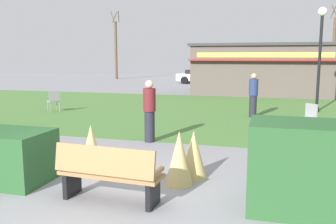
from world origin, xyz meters
TOP-DOWN VIEW (x-y plane):
  - ground_plane at (0.00, 0.00)m, footprint 80.00×80.00m
  - lawn_patch at (0.00, 9.94)m, footprint 36.00×12.00m
  - park_bench at (-0.11, -0.17)m, footprint 1.73×0.62m
  - hedge_right at (3.06, 0.35)m, footprint 2.05×1.10m
  - ornamental_grass_behind_left at (-1.20, 1.33)m, footprint 0.51×0.51m
  - ornamental_grass_behind_right at (0.78, 0.92)m, footprint 0.51×0.51m
  - ornamental_grass_behind_center at (0.95, 1.39)m, footprint 0.52×0.52m
  - lamppost_far at (4.25, 11.02)m, footprint 0.36×0.36m
  - food_kiosk at (1.86, 18.05)m, footprint 8.63×4.63m
  - cafe_chair_west at (3.49, 6.43)m, footprint 0.62×0.62m
  - cafe_chair_east at (-6.39, 7.96)m, footprint 0.62×0.62m
  - person_strolling at (1.71, 8.89)m, footprint 0.34×0.34m
  - person_standing at (-0.81, 3.96)m, footprint 0.34×0.34m
  - parked_car_west_slot at (-3.34, 25.58)m, footprint 4.35×2.35m
  - parked_car_center_slot at (1.86, 25.58)m, footprint 4.28×2.22m
  - parked_car_east_slot at (7.01, 25.58)m, footprint 4.24×2.14m
  - tree_left_bg at (-13.11, 29.67)m, footprint 0.91×0.96m
  - tree_center_bg at (7.73, 30.69)m, footprint 0.91×0.96m

SIDE VIEW (x-z plane):
  - ground_plane at x=0.00m, z-range 0.00..0.00m
  - lawn_patch at x=0.00m, z-range 0.00..0.01m
  - ornamental_grass_behind_center at x=0.95m, z-range 0.00..0.91m
  - ornamental_grass_behind_left at x=-1.20m, z-range 0.00..0.93m
  - park_bench at x=-0.11m, z-range 0.01..0.96m
  - ornamental_grass_behind_right at x=0.78m, z-range 0.00..1.00m
  - cafe_chair_west at x=3.49m, z-range 0.08..0.97m
  - cafe_chair_east at x=-6.39m, z-range 0.08..0.97m
  - parked_car_west_slot at x=-3.34m, z-range 0.04..1.24m
  - parked_car_center_slot at x=1.86m, z-range 0.04..1.24m
  - parked_car_east_slot at x=7.01m, z-range 0.04..1.24m
  - hedge_right at x=3.06m, z-range 0.00..1.36m
  - person_strolling at x=1.71m, z-range 0.02..1.71m
  - person_standing at x=-0.81m, z-range 0.02..1.71m
  - food_kiosk at x=1.86m, z-range 0.01..3.10m
  - lamppost_far at x=4.25m, z-range 0.55..4.85m
  - tree_center_bg at x=7.73m, z-range -0.37..6.47m
  - tree_left_bg at x=-13.11m, z-range -0.37..6.52m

